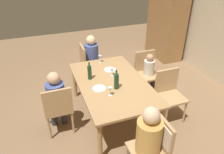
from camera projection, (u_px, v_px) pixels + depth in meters
The scene contains 19 objects.
ground_plane at pixel (112, 116), 4.10m from camera, with size 10.00×10.00×0.00m, color #846647.
armoire_cabinet at pixel (167, 18), 5.87m from camera, with size 1.18×0.62×2.18m.
dining_table at pixel (112, 86), 3.76m from camera, with size 1.86×1.14×0.74m.
chair_near at pixel (58, 107), 3.48m from camera, with size 0.44×0.44×0.92m.
chair_right_end at pixel (157, 141), 2.78m from camera, with size 0.44×0.46×0.92m.
chair_left_end at pixel (88, 62), 4.86m from camera, with size 0.44×0.44×0.92m.
chair_far_left at pixel (147, 70), 4.52m from camera, with size 0.44×0.44×0.92m.
chair_far_right at pixel (169, 92), 3.84m from camera, with size 0.44×0.44×0.92m.
person_woman_host at pixel (56, 97), 3.51m from camera, with size 0.34×0.29×1.11m.
person_man_bearded at pixel (147, 140), 2.70m from camera, with size 0.32×0.36×1.16m.
person_man_guest at pixel (93, 56), 4.83m from camera, with size 0.31×0.35×1.13m.
person_child_small at pixel (149, 71), 4.42m from camera, with size 0.25×0.22×0.94m.
wine_bottle_tall_green at pixel (90, 71), 3.74m from camera, with size 0.07×0.07×0.32m.
wine_bottle_dark_red at pixel (116, 80), 3.48m from camera, with size 0.08×0.08×0.33m.
wine_glass_near_left at pixel (112, 70), 3.86m from camera, with size 0.07×0.07×0.15m.
wine_glass_centre at pixel (100, 57), 4.32m from camera, with size 0.07×0.07×0.15m.
wine_glass_near_right at pixel (110, 90), 3.33m from camera, with size 0.07×0.07×0.15m.
dinner_plate_host at pixel (110, 70), 4.09m from camera, with size 0.22×0.22×0.01m, color silver.
dinner_plate_guest_left at pixel (99, 88), 3.54m from camera, with size 0.22×0.22×0.01m, color white.
Camera 1 is at (2.97, -1.09, 2.71)m, focal length 35.04 mm.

